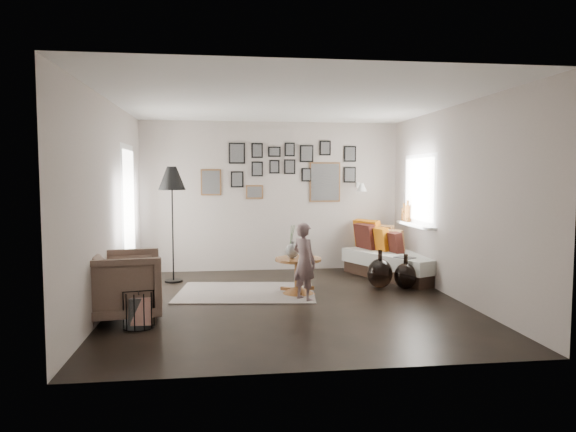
{
  "coord_description": "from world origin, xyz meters",
  "views": [
    {
      "loc": [
        -0.85,
        -6.57,
        1.65
      ],
      "look_at": [
        0.05,
        0.5,
        1.1
      ],
      "focal_mm": 32.0,
      "sensor_mm": 36.0,
      "label": 1
    }
  ],
  "objects": [
    {
      "name": "rug",
      "position": [
        -0.53,
        0.65,
        0.01
      ],
      "size": [
        2.06,
        1.56,
        0.01
      ],
      "primitive_type": "cube",
      "rotation": [
        0.0,
        0.0,
        -0.12
      ],
      "color": "beige",
      "rests_on": "ground"
    },
    {
      "name": "wall_back",
      "position": [
        0.0,
        2.4,
        1.3
      ],
      "size": [
        4.5,
        0.0,
        4.5
      ],
      "primitive_type": "plane",
      "rotation": [
        1.57,
        0.0,
        0.0
      ],
      "color": "#ADA097",
      "rests_on": "ground"
    },
    {
      "name": "gallery_wall",
      "position": [
        0.29,
        2.38,
        1.74
      ],
      "size": [
        2.74,
        0.03,
        1.08
      ],
      "color": "brown",
      "rests_on": "wall_back"
    },
    {
      "name": "vase",
      "position": [
        0.11,
        0.49,
        0.65
      ],
      "size": [
        0.19,
        0.19,
        0.46
      ],
      "color": "black",
      "rests_on": "pedestal_table"
    },
    {
      "name": "candles",
      "position": [
        0.3,
        0.47,
        0.63
      ],
      "size": [
        0.11,
        0.11,
        0.24
      ],
      "color": "black",
      "rests_on": "pedestal_table"
    },
    {
      "name": "wall_left",
      "position": [
        -2.25,
        0.0,
        1.3
      ],
      "size": [
        0.0,
        4.8,
        4.8
      ],
      "primitive_type": "plane",
      "rotation": [
        1.57,
        0.0,
        1.57
      ],
      "color": "#ADA097",
      "rests_on": "ground"
    },
    {
      "name": "child",
      "position": [
        0.22,
        0.1,
        0.52
      ],
      "size": [
        0.42,
        0.45,
        1.04
      ],
      "primitive_type": "imported",
      "rotation": [
        0.0,
        0.0,
        2.19
      ],
      "color": "#6E5758",
      "rests_on": "ground"
    },
    {
      "name": "magazine_on_daybed",
      "position": [
        1.88,
        0.85,
        0.42
      ],
      "size": [
        0.32,
        0.34,
        0.01
      ],
      "primitive_type": "cube",
      "rotation": [
        0.0,
        0.0,
        0.6
      ],
      "color": "black",
      "rests_on": "daybed"
    },
    {
      "name": "armchair",
      "position": [
        -2.0,
        -0.52,
        0.39
      ],
      "size": [
        0.99,
        0.97,
        0.79
      ],
      "primitive_type": "imported",
      "rotation": [
        0.0,
        0.0,
        1.73
      ],
      "color": "brown",
      "rests_on": "ground"
    },
    {
      "name": "wall_front",
      "position": [
        0.0,
        -2.4,
        1.3
      ],
      "size": [
        4.5,
        0.0,
        4.5
      ],
      "primitive_type": "plane",
      "rotation": [
        -1.57,
        0.0,
        0.0
      ],
      "color": "#ADA097",
      "rests_on": "ground"
    },
    {
      "name": "ceiling",
      "position": [
        0.0,
        0.0,
        2.6
      ],
      "size": [
        4.8,
        4.8,
        0.0
      ],
      "primitive_type": "plane",
      "rotation": [
        3.14,
        0.0,
        0.0
      ],
      "color": "white",
      "rests_on": "wall_back"
    },
    {
      "name": "ground",
      "position": [
        0.0,
        0.0,
        0.0
      ],
      "size": [
        4.8,
        4.8,
        0.0
      ],
      "primitive_type": "plane",
      "color": "black",
      "rests_on": "ground"
    },
    {
      "name": "demijohn_small",
      "position": [
        1.8,
        0.58,
        0.19
      ],
      "size": [
        0.33,
        0.33,
        0.52
      ],
      "color": "black",
      "rests_on": "ground"
    },
    {
      "name": "wall_right",
      "position": [
        2.25,
        0.0,
        1.3
      ],
      "size": [
        0.0,
        4.8,
        4.8
      ],
      "primitive_type": "plane",
      "rotation": [
        1.57,
        0.0,
        -1.57
      ],
      "color": "#ADA097",
      "rests_on": "ground"
    },
    {
      "name": "magazine_basket",
      "position": [
        -1.77,
        -0.9,
        0.2
      ],
      "size": [
        0.37,
        0.37,
        0.4
      ],
      "rotation": [
        0.0,
        0.0,
        0.18
      ],
      "color": "black",
      "rests_on": "ground"
    },
    {
      "name": "pedestal_table",
      "position": [
        0.19,
        0.47,
        0.24
      ],
      "size": [
        0.65,
        0.65,
        0.51
      ],
      "rotation": [
        0.0,
        0.0,
        0.21
      ],
      "color": "brown",
      "rests_on": "ground"
    },
    {
      "name": "wall_sconce",
      "position": [
        1.55,
        2.13,
        1.46
      ],
      "size": [
        0.18,
        0.36,
        0.16
      ],
      "color": "white",
      "rests_on": "wall_back"
    },
    {
      "name": "door_left",
      "position": [
        -2.23,
        1.2,
        1.05
      ],
      "size": [
        0.0,
        2.14,
        2.14
      ],
      "color": "white",
      "rests_on": "wall_left"
    },
    {
      "name": "window_right",
      "position": [
        2.18,
        1.34,
        0.93
      ],
      "size": [
        0.15,
        1.32,
        1.3
      ],
      "color": "white",
      "rests_on": "wall_right"
    },
    {
      "name": "demijohn_large",
      "position": [
        1.45,
        0.7,
        0.22
      ],
      "size": [
        0.38,
        0.38,
        0.57
      ],
      "color": "black",
      "rests_on": "ground"
    },
    {
      "name": "floor_lamp",
      "position": [
        -1.63,
        1.54,
        1.55
      ],
      "size": [
        0.42,
        0.42,
        1.8
      ],
      "rotation": [
        0.0,
        0.0,
        -0.41
      ],
      "color": "black",
      "rests_on": "ground"
    },
    {
      "name": "daybed",
      "position": [
        1.93,
        1.49,
        0.29
      ],
      "size": [
        1.48,
        1.99,
        0.9
      ],
      "rotation": [
        0.0,
        0.0,
        0.43
      ],
      "color": "black",
      "rests_on": "ground"
    },
    {
      "name": "armchair_cushion",
      "position": [
        -2.0,
        -0.47,
        0.48
      ],
      "size": [
        0.4,
        0.41,
        0.16
      ],
      "primitive_type": "cube",
      "rotation": [
        -0.21,
        0.0,
        0.12
      ],
      "color": "white",
      "rests_on": "armchair"
    }
  ]
}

